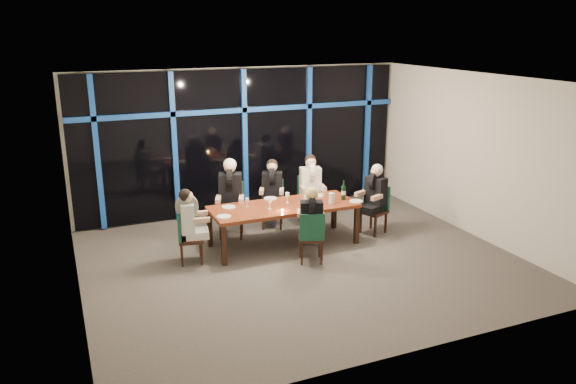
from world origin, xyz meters
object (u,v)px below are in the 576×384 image
at_px(chair_far_mid, 273,201).
at_px(diner_far_mid, 272,184).
at_px(chair_far_right, 310,197).
at_px(diner_far_right, 311,179).
at_px(diner_end_right, 375,189).
at_px(diner_end_left, 189,215).
at_px(diner_near_mid, 311,213).
at_px(chair_end_right, 376,206).
at_px(dining_table, 284,209).
at_px(diner_far_left, 230,187).
at_px(chair_end_left, 186,235).
at_px(water_pitcher, 332,198).
at_px(wine_bottle, 343,192).
at_px(chair_near_mid, 311,235).
at_px(chair_far_left, 231,206).

distance_m(chair_far_mid, diner_far_mid, 0.37).
xyz_separation_m(chair_far_right, diner_far_right, (-0.02, -0.08, 0.38)).
bearing_deg(diner_end_right, diner_end_left, -112.86).
bearing_deg(diner_end_left, diner_near_mid, -101.56).
height_order(chair_end_right, diner_far_right, diner_far_right).
height_order(dining_table, diner_end_right, diner_end_right).
bearing_deg(diner_far_left, diner_far_mid, 32.02).
xyz_separation_m(diner_far_left, diner_far_right, (1.65, 0.05, -0.05)).
bearing_deg(chair_end_left, diner_far_mid, -51.50).
bearing_deg(diner_far_left, water_pitcher, -12.12).
relative_size(diner_far_right, wine_bottle, 2.56).
xyz_separation_m(chair_far_mid, diner_near_mid, (-0.05, -1.87, 0.33)).
bearing_deg(dining_table, chair_near_mid, -82.28).
bearing_deg(chair_far_left, diner_far_left, -90.00).
distance_m(chair_far_left, diner_far_right, 1.66).
bearing_deg(diner_far_mid, water_pitcher, -36.06).
distance_m(chair_end_left, diner_far_mid, 2.24).
height_order(chair_far_right, wine_bottle, wine_bottle).
bearing_deg(chair_far_left, chair_end_left, -117.81).
height_order(diner_end_left, water_pitcher, diner_end_left).
xyz_separation_m(chair_near_mid, diner_far_right, (0.80, 1.75, 0.42)).
distance_m(diner_far_left, water_pitcher, 1.87).
bearing_deg(chair_far_left, diner_end_right, -0.17).
bearing_deg(diner_end_right, chair_far_left, -133.92).
relative_size(chair_near_mid, diner_near_mid, 1.03).
distance_m(chair_near_mid, wine_bottle, 1.35).
relative_size(diner_far_mid, diner_far_right, 0.96).
bearing_deg(diner_near_mid, diner_far_left, -41.34).
xyz_separation_m(chair_far_right, chair_end_right, (0.94, -0.98, -0.02)).
relative_size(dining_table, diner_far_mid, 2.90).
xyz_separation_m(diner_end_left, wine_bottle, (2.84, -0.01, 0.06)).
bearing_deg(diner_far_left, wine_bottle, -4.89).
xyz_separation_m(chair_far_left, chair_end_right, (2.58, -0.93, -0.06)).
bearing_deg(diner_end_right, chair_near_mid, -87.17).
height_order(chair_far_mid, diner_far_left, diner_far_left).
height_order(dining_table, chair_near_mid, chair_near_mid).
bearing_deg(chair_end_right, wine_bottle, -109.38).
relative_size(chair_end_left, diner_end_left, 1.03).
height_order(diner_far_mid, water_pitcher, diner_far_mid).
bearing_deg(chair_far_mid, diner_far_mid, -90.00).
xyz_separation_m(chair_far_right, diner_far_left, (-1.67, -0.13, 0.43)).
relative_size(diner_end_right, wine_bottle, 2.44).
bearing_deg(water_pitcher, chair_far_left, 130.20).
distance_m(chair_far_left, diner_far_left, 0.41).
xyz_separation_m(chair_near_mid, diner_end_right, (1.68, 0.81, 0.38)).
xyz_separation_m(chair_far_right, diner_near_mid, (-0.79, -1.76, 0.31)).
xyz_separation_m(diner_far_mid, wine_bottle, (0.97, -1.07, 0.01)).
relative_size(chair_far_right, chair_end_left, 1.10).
height_order(chair_far_mid, chair_end_right, chair_far_mid).
xyz_separation_m(chair_far_right, water_pitcher, (-0.11, -1.14, 0.31)).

